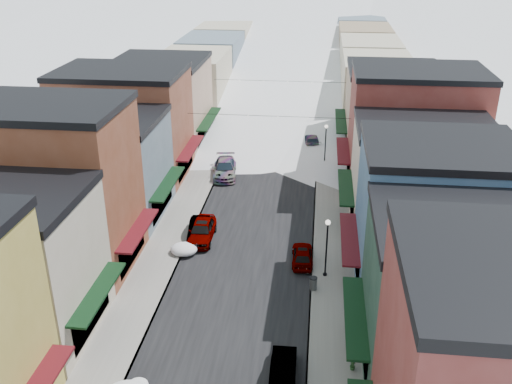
% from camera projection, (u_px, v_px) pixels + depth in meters
% --- Properties ---
extents(road, '(10.00, 160.00, 0.01)m').
position_uv_depth(road, '(281.00, 117.00, 77.60)').
color(road, black).
rests_on(road, ground).
extents(sidewalk_left, '(3.20, 160.00, 0.15)m').
position_uv_depth(sidewalk_left, '(234.00, 115.00, 78.25)').
color(sidewalk_left, gray).
rests_on(sidewalk_left, ground).
extents(sidewalk_right, '(3.20, 160.00, 0.15)m').
position_uv_depth(sidewalk_right, '(330.00, 119.00, 76.89)').
color(sidewalk_right, gray).
rests_on(sidewalk_right, ground).
extents(curb_left, '(0.10, 160.00, 0.15)m').
position_uv_depth(curb_left, '(245.00, 116.00, 78.09)').
color(curb_left, slate).
rests_on(curb_left, ground).
extents(curb_right, '(0.10, 160.00, 0.15)m').
position_uv_depth(curb_right, '(319.00, 118.00, 77.05)').
color(curb_right, slate).
rests_on(curb_right, ground).
extents(bldg_l_cream, '(11.30, 8.20, 9.50)m').
position_uv_depth(bldg_l_cream, '(5.00, 265.00, 34.00)').
color(bldg_l_cream, '#BAAC96').
rests_on(bldg_l_cream, ground).
extents(bldg_l_brick_near, '(12.30, 8.20, 12.50)m').
position_uv_depth(bldg_l_brick_near, '(52.00, 188.00, 40.68)').
color(bldg_l_brick_near, brown).
rests_on(bldg_l_brick_near, ground).
extents(bldg_l_grayblue, '(11.30, 9.20, 9.00)m').
position_uv_depth(bldg_l_grayblue, '(104.00, 167.00, 49.04)').
color(bldg_l_grayblue, slate).
rests_on(bldg_l_grayblue, ground).
extents(bldg_l_brick_far, '(13.30, 9.20, 11.00)m').
position_uv_depth(bldg_l_brick_far, '(125.00, 124.00, 56.88)').
color(bldg_l_brick_far, brown).
rests_on(bldg_l_brick_far, ground).
extents(bldg_l_tan, '(11.30, 11.20, 10.00)m').
position_uv_depth(bldg_l_tan, '(161.00, 102.00, 66.03)').
color(bldg_l_tan, tan).
rests_on(bldg_l_tan, ground).
extents(bldg_r_green, '(11.30, 9.20, 9.50)m').
position_uv_depth(bldg_r_green, '(462.00, 299.00, 30.83)').
color(bldg_r_green, '#1B392D').
rests_on(bldg_r_green, ground).
extents(bldg_r_blue, '(11.30, 9.20, 10.50)m').
position_uv_depth(bldg_r_blue, '(434.00, 216.00, 38.77)').
color(bldg_r_blue, '#3D628A').
rests_on(bldg_r_blue, ground).
extents(bldg_r_cream, '(12.30, 9.20, 9.00)m').
position_uv_depth(bldg_r_cream, '(421.00, 176.00, 47.17)').
color(bldg_r_cream, beige).
rests_on(bldg_r_cream, ground).
extents(bldg_r_brick_far, '(13.30, 9.20, 11.50)m').
position_uv_depth(bldg_r_brick_far, '(414.00, 128.00, 54.75)').
color(bldg_r_brick_far, maroon).
rests_on(bldg_r_brick_far, ground).
extents(bldg_r_tan, '(11.30, 11.20, 9.50)m').
position_uv_depth(bldg_r_tan, '(392.00, 109.00, 64.32)').
color(bldg_r_tan, '#9B7F66').
rests_on(bldg_r_tan, ground).
extents(distant_blocks, '(34.00, 55.00, 8.00)m').
position_uv_depth(distant_blocks, '(292.00, 55.00, 96.77)').
color(distant_blocks, gray).
rests_on(distant_blocks, ground).
extents(overhead_cables, '(16.40, 15.04, 0.04)m').
position_uv_depth(overhead_cables, '(274.00, 97.00, 63.73)').
color(overhead_cables, black).
rests_on(overhead_cables, ground).
extents(car_silver_sedan, '(2.02, 4.82, 1.63)m').
position_uv_depth(car_silver_sedan, '(202.00, 230.00, 46.29)').
color(car_silver_sedan, '#AFB3B8').
rests_on(car_silver_sedan, ground).
extents(car_dark_hatch, '(1.90, 4.44, 1.42)m').
position_uv_depth(car_dark_hatch, '(199.00, 230.00, 46.62)').
color(car_dark_hatch, black).
rests_on(car_dark_hatch, ground).
extents(car_silver_wagon, '(2.99, 5.85, 1.62)m').
position_uv_depth(car_silver_wagon, '(225.00, 168.00, 58.54)').
color(car_silver_wagon, '#9C9EA4').
rests_on(car_silver_wagon, ground).
extents(car_green_sedan, '(1.47, 4.06, 1.33)m').
position_uv_depth(car_green_sedan, '(283.00, 369.00, 31.73)').
color(car_green_sedan, black).
rests_on(car_green_sedan, ground).
extents(car_gray_suv, '(1.74, 3.95, 1.32)m').
position_uv_depth(car_gray_suv, '(302.00, 255.00, 43.07)').
color(car_gray_suv, '#919399').
rests_on(car_gray_suv, ground).
extents(car_black_sedan, '(2.64, 5.22, 1.45)m').
position_uv_depth(car_black_sedan, '(311.00, 141.00, 66.64)').
color(car_black_sedan, black).
rests_on(car_black_sedan, ground).
extents(car_lane_silver, '(2.53, 5.07, 1.66)m').
position_uv_depth(car_lane_silver, '(272.00, 130.00, 69.87)').
color(car_lane_silver, '#A3A5AC').
rests_on(car_lane_silver, ground).
extents(car_lane_white, '(2.55, 5.48, 1.52)m').
position_uv_depth(car_lane_white, '(290.00, 107.00, 79.57)').
color(car_lane_white, silver).
rests_on(car_lane_white, ground).
extents(trash_can, '(0.55, 0.55, 0.94)m').
position_uv_depth(trash_can, '(313.00, 283.00, 39.60)').
color(trash_can, '#55585A').
rests_on(trash_can, sidewalk_right).
extents(streetlamp_near, '(0.37, 0.37, 4.48)m').
position_uv_depth(streetlamp_near, '(327.00, 241.00, 40.30)').
color(streetlamp_near, black).
rests_on(streetlamp_near, sidewalk_right).
extents(streetlamp_far, '(0.38, 0.38, 4.54)m').
position_uv_depth(streetlamp_far, '(326.00, 140.00, 59.96)').
color(streetlamp_far, black).
rests_on(streetlamp_far, sidewalk_right).
extents(planter_far, '(0.42, 0.42, 0.56)m').
position_uv_depth(planter_far, '(352.00, 366.00, 32.33)').
color(planter_far, '#294F24').
rests_on(planter_far, sidewalk_right).
extents(snow_pile_mid, '(2.11, 2.50, 0.89)m').
position_uv_depth(snow_pile_mid, '(184.00, 249.00, 44.35)').
color(snow_pile_mid, white).
rests_on(snow_pile_mid, ground).
extents(snow_pile_far, '(2.08, 2.48, 0.88)m').
position_uv_depth(snow_pile_far, '(222.00, 167.00, 60.01)').
color(snow_pile_far, white).
rests_on(snow_pile_far, ground).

